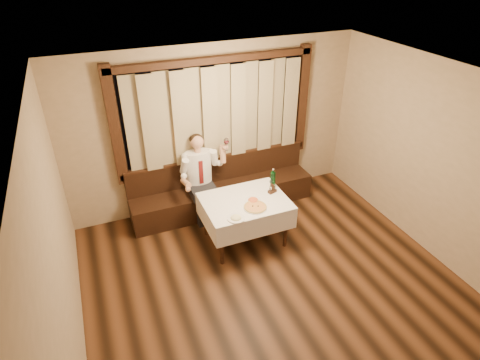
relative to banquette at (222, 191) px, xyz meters
name	(u,v)px	position (x,y,z in m)	size (l,w,h in m)	color
room	(268,181)	(0.00, -1.75, 1.19)	(5.01, 6.01, 2.81)	black
banquette	(222,191)	(0.00, 0.00, 0.00)	(3.20, 0.61, 0.94)	black
dining_table	(245,206)	(0.00, -1.02, 0.34)	(1.27, 0.97, 0.76)	black
pizza	(255,207)	(0.06, -1.26, 0.46)	(0.35, 0.35, 0.04)	white
pasta_red	(253,199)	(0.10, -1.09, 0.48)	(0.25, 0.25, 0.08)	white
pasta_cream	(236,217)	(-0.30, -1.40, 0.48)	(0.25, 0.25, 0.08)	white
green_bottle	(273,180)	(0.53, -0.87, 0.60)	(0.08, 0.08, 0.35)	#0D4016
table_wine_glass	(272,182)	(0.50, -0.89, 0.57)	(0.07, 0.07, 0.18)	white
cruet_caddy	(272,190)	(0.47, -0.98, 0.50)	(0.15, 0.10, 0.15)	black
seated_man	(200,172)	(-0.40, -0.09, 0.54)	(0.82, 0.61, 1.47)	black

